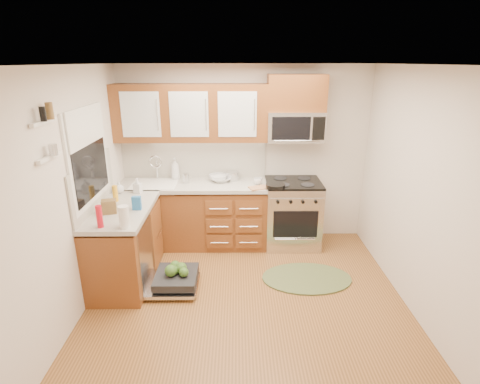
{
  "coord_description": "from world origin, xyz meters",
  "views": [
    {
      "loc": [
        -0.11,
        -3.5,
        2.53
      ],
      "look_at": [
        -0.07,
        0.85,
        1.0
      ],
      "focal_mm": 28.0,
      "sensor_mm": 36.0,
      "label": 1
    }
  ],
  "objects_px": {
    "paper_towel_roll": "(124,217)",
    "bowl_a": "(221,179)",
    "dishwasher": "(173,280)",
    "skillet": "(275,186)",
    "range": "(292,213)",
    "microwave": "(295,126)",
    "bowl_b": "(218,178)",
    "cutting_board": "(259,188)",
    "stock_pot": "(232,176)",
    "rug": "(307,278)",
    "cup": "(258,181)",
    "upper_cabinets": "(191,113)",
    "sink": "(155,192)"
  },
  "relations": [
    {
      "from": "range",
      "to": "sink",
      "type": "height_order",
      "value": "range"
    },
    {
      "from": "range",
      "to": "rug",
      "type": "xyz_separation_m",
      "value": [
        0.07,
        -0.95,
        -0.46
      ]
    },
    {
      "from": "paper_towel_roll",
      "to": "cup",
      "type": "relative_size",
      "value": 2.02
    },
    {
      "from": "stock_pot",
      "to": "bowl_a",
      "type": "relative_size",
      "value": 0.76
    },
    {
      "from": "skillet",
      "to": "cutting_board",
      "type": "distance_m",
      "value": 0.23
    },
    {
      "from": "microwave",
      "to": "bowl_b",
      "type": "distance_m",
      "value": 1.29
    },
    {
      "from": "stock_pot",
      "to": "cutting_board",
      "type": "height_order",
      "value": "stock_pot"
    },
    {
      "from": "microwave",
      "to": "cutting_board",
      "type": "relative_size",
      "value": 3.06
    },
    {
      "from": "rug",
      "to": "paper_towel_roll",
      "type": "bearing_deg",
      "value": -166.34
    },
    {
      "from": "range",
      "to": "dishwasher",
      "type": "xyz_separation_m",
      "value": [
        -1.54,
        -1.13,
        -0.38
      ]
    },
    {
      "from": "sink",
      "to": "rug",
      "type": "bearing_deg",
      "value": -25.32
    },
    {
      "from": "upper_cabinets",
      "to": "microwave",
      "type": "bearing_deg",
      "value": -1.02
    },
    {
      "from": "microwave",
      "to": "bowl_b",
      "type": "xyz_separation_m",
      "value": [
        -1.06,
        0.03,
        -0.73
      ]
    },
    {
      "from": "stock_pot",
      "to": "bowl_a",
      "type": "height_order",
      "value": "stock_pot"
    },
    {
      "from": "upper_cabinets",
      "to": "bowl_b",
      "type": "height_order",
      "value": "upper_cabinets"
    },
    {
      "from": "rug",
      "to": "bowl_a",
      "type": "distance_m",
      "value": 1.78
    },
    {
      "from": "cutting_board",
      "to": "paper_towel_roll",
      "type": "bearing_deg",
      "value": -139.3
    },
    {
      "from": "upper_cabinets",
      "to": "cup",
      "type": "bearing_deg",
      "value": -11.7
    },
    {
      "from": "microwave",
      "to": "cutting_board",
      "type": "bearing_deg",
      "value": -146.58
    },
    {
      "from": "upper_cabinets",
      "to": "bowl_b",
      "type": "relative_size",
      "value": 7.85
    },
    {
      "from": "paper_towel_roll",
      "to": "bowl_b",
      "type": "xyz_separation_m",
      "value": [
        0.87,
        1.59,
        -0.08
      ]
    },
    {
      "from": "upper_cabinets",
      "to": "microwave",
      "type": "xyz_separation_m",
      "value": [
        1.41,
        -0.02,
        -0.18
      ]
    },
    {
      "from": "upper_cabinets",
      "to": "sink",
      "type": "relative_size",
      "value": 3.31
    },
    {
      "from": "rug",
      "to": "bowl_b",
      "type": "xyz_separation_m",
      "value": [
        -1.13,
        1.1,
        0.96
      ]
    },
    {
      "from": "cutting_board",
      "to": "paper_towel_roll",
      "type": "distance_m",
      "value": 1.89
    },
    {
      "from": "rug",
      "to": "paper_towel_roll",
      "type": "height_order",
      "value": "paper_towel_roll"
    },
    {
      "from": "range",
      "to": "paper_towel_roll",
      "type": "relative_size",
      "value": 4.05
    },
    {
      "from": "microwave",
      "to": "paper_towel_roll",
      "type": "bearing_deg",
      "value": -141.06
    },
    {
      "from": "upper_cabinets",
      "to": "bowl_a",
      "type": "distance_m",
      "value": 1.0
    },
    {
      "from": "upper_cabinets",
      "to": "microwave",
      "type": "relative_size",
      "value": 2.7
    },
    {
      "from": "dishwasher",
      "to": "skillet",
      "type": "relative_size",
      "value": 2.74
    },
    {
      "from": "rug",
      "to": "bowl_a",
      "type": "height_order",
      "value": "bowl_a"
    },
    {
      "from": "stock_pot",
      "to": "dishwasher",
      "type": "bearing_deg",
      "value": -117.88
    },
    {
      "from": "range",
      "to": "cutting_board",
      "type": "height_order",
      "value": "range"
    },
    {
      "from": "upper_cabinets",
      "to": "skillet",
      "type": "bearing_deg",
      "value": -19.35
    },
    {
      "from": "upper_cabinets",
      "to": "cutting_board",
      "type": "height_order",
      "value": "upper_cabinets"
    },
    {
      "from": "skillet",
      "to": "dishwasher",
      "type": "bearing_deg",
      "value": -145.07
    },
    {
      "from": "bowl_a",
      "to": "cup",
      "type": "distance_m",
      "value": 0.53
    },
    {
      "from": "rug",
      "to": "cup",
      "type": "height_order",
      "value": "cup"
    },
    {
      "from": "sink",
      "to": "cutting_board",
      "type": "distance_m",
      "value": 1.45
    },
    {
      "from": "rug",
      "to": "cutting_board",
      "type": "relative_size",
      "value": 4.41
    },
    {
      "from": "stock_pot",
      "to": "skillet",
      "type": "bearing_deg",
      "value": -36.28
    },
    {
      "from": "rug",
      "to": "bowl_b",
      "type": "relative_size",
      "value": 4.2
    },
    {
      "from": "paper_towel_roll",
      "to": "bowl_a",
      "type": "xyz_separation_m",
      "value": [
        0.92,
        1.53,
        -0.08
      ]
    },
    {
      "from": "stock_pot",
      "to": "cup",
      "type": "bearing_deg",
      "value": -31.1
    },
    {
      "from": "microwave",
      "to": "rug",
      "type": "height_order",
      "value": "microwave"
    },
    {
      "from": "sink",
      "to": "bowl_a",
      "type": "height_order",
      "value": "bowl_a"
    },
    {
      "from": "skillet",
      "to": "bowl_a",
      "type": "distance_m",
      "value": 0.81
    },
    {
      "from": "skillet",
      "to": "paper_towel_roll",
      "type": "bearing_deg",
      "value": -144.2
    },
    {
      "from": "rug",
      "to": "skillet",
      "type": "bearing_deg",
      "value": 116.16
    }
  ]
}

